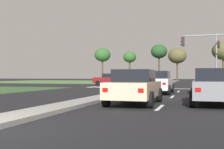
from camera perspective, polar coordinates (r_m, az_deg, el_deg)
The scene contains 30 objects.
ground_plane at distance 35.45m, azimuth 8.86°, elevation -2.34°, with size 200.00×200.00×0.00m, color black.
grass_verge_far_left at distance 66.89m, azimuth -10.26°, elevation -1.41°, with size 35.00×35.00×0.01m, color #476B38.
median_island_near at distance 16.85m, azimuth -0.03°, elevation -4.26°, with size 1.20×22.00×0.14m, color gray.
median_island_far at distance 60.30m, azimuth 12.11°, elevation -1.46°, with size 1.20×36.00×0.14m, color gray.
lane_dash_near at distance 11.05m, azimuth 9.70°, elevation -6.63°, with size 0.14×2.00×0.01m, color silver.
lane_dash_second at distance 17.00m, azimuth 12.18°, elevation -4.44°, with size 0.14×2.00×0.01m, color silver.
lane_dash_third at distance 22.97m, azimuth 13.37°, elevation -3.38°, with size 0.14×2.00×0.01m, color silver.
stop_bar_near at distance 28.14m, azimuth 14.60°, elevation -2.83°, with size 6.40×0.50×0.01m, color silver.
crosswalk_bar_near at distance 31.96m, azimuth -3.89°, elevation -2.55°, with size 0.70×2.80×0.01m, color silver.
crosswalk_bar_second at distance 31.58m, azimuth -1.94°, elevation -2.57°, with size 0.70×2.80×0.01m, color silver.
crosswalk_bar_third at distance 31.23m, azimuth 0.06°, elevation -2.60°, with size 0.70×2.80×0.01m, color silver.
crosswalk_bar_fourth at distance 30.92m, azimuth 2.11°, elevation -2.62°, with size 0.70×2.80×0.01m, color silver.
crosswalk_bar_fifth at distance 30.65m, azimuth 4.19°, elevation -2.64°, with size 0.70×2.80×0.01m, color silver.
crosswalk_bar_sixth at distance 30.42m, azimuth 6.31°, elevation -2.65°, with size 0.70×2.80×0.01m, color silver.
car_red_near at distance 20.83m, azimuth 19.02°, elevation -1.46°, with size 2.01×4.58×1.59m.
car_maroon_second at distance 38.47m, azimuth -0.50°, elevation -0.98°, with size 4.31×2.03×1.60m.
car_grey_third at distance 12.77m, azimuth 20.00°, elevation -2.27°, with size 1.94×4.55×1.53m.
car_black_fourth at distance 55.45m, azimuth 9.32°, elevation -0.80°, with size 2.08×4.41×1.58m.
car_navy_fifth at distance 45.21m, azimuth 7.54°, elevation -0.89°, with size 1.99×4.49×1.59m.
car_white_sixth at distance 20.02m, azimuth 9.37°, elevation -1.54°, with size 1.96×4.56×1.58m.
car_beige_seventh at distance 12.21m, azimuth 4.69°, elevation -2.47°, with size 1.97×4.33×1.49m.
traffic_signal_near_right at distance 28.63m, azimuth 19.11°, elevation 4.70°, with size 4.32×0.32×5.44m.
traffic_signal_far_right at distance 40.54m, azimuth 20.62°, elevation 3.71°, with size 0.32×3.99×6.04m.
street_lamp_third at distance 58.08m, azimuth 20.35°, elevation 3.73°, with size 1.23×1.77×9.66m.
pedestrian_at_median at distance 47.05m, azimuth 11.15°, elevation -0.26°, with size 0.34×0.34×1.90m.
treeline_near at distance 73.37m, azimuth -1.94°, elevation 3.97°, with size 4.19×4.19×8.62m.
treeline_second at distance 70.02m, azimuth 3.62°, elevation 3.48°, with size 3.23×3.23×7.41m.
treeline_third at distance 71.04m, azimuth 9.54°, elevation 4.60°, with size 4.07×4.07×9.18m.
treeline_fourth at distance 68.25m, azimuth 13.13°, elevation 3.71°, with size 4.31×4.31×7.95m.
treeline_fifth at distance 72.16m, azimuth 21.67°, elevation 4.52°, with size 5.23×5.23×9.61m.
Camera 1 is at (4.84, -5.10, 1.21)m, focal length 44.94 mm.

